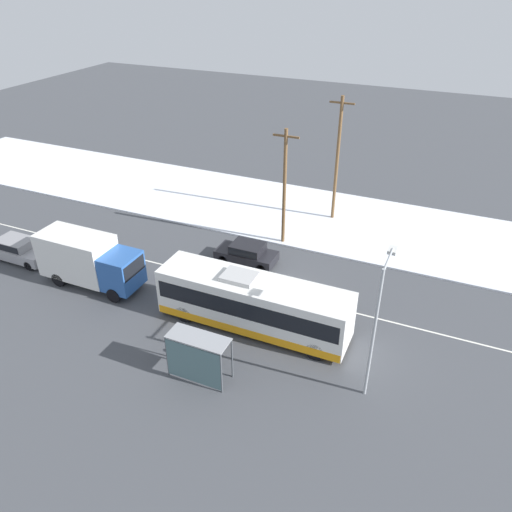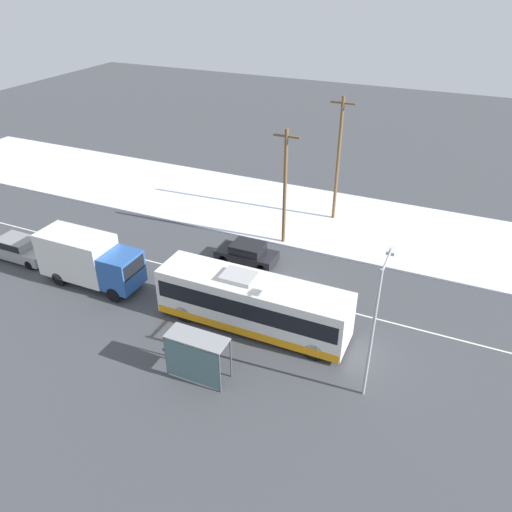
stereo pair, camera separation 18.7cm
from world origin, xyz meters
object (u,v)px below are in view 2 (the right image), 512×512
at_px(bus_shelter, 195,353).
at_px(streetlamp, 377,313).
at_px(box_truck, 88,259).
at_px(city_bus, 253,303).
at_px(sedan_car, 247,252).
at_px(parked_car_near_truck, 19,248).
at_px(utility_pole_roadside, 285,187).
at_px(pedestrian_at_stop, 212,347).
at_px(utility_pole_snowlot, 338,159).

relative_size(bus_shelter, streetlamp, 0.43).
distance_m(box_truck, streetlamp, 18.06).
height_order(bus_shelter, streetlamp, streetlamp).
bearing_deg(city_bus, sedan_car, 117.67).
bearing_deg(streetlamp, bus_shelter, -159.45).
height_order(parked_car_near_truck, utility_pole_roadside, utility_pole_roadside).
xyz_separation_m(box_truck, pedestrian_at_stop, (10.36, -3.28, -0.73)).
xyz_separation_m(city_bus, bus_shelter, (-0.79, -4.82, 0.12)).
relative_size(box_truck, utility_pole_roadside, 0.79).
distance_m(box_truck, utility_pole_snowlot, 18.89).
bearing_deg(parked_car_near_truck, utility_pole_roadside, 31.10).
bearing_deg(pedestrian_at_stop, utility_pole_roadside, 95.81).
bearing_deg(city_bus, box_truck, -178.89).
distance_m(box_truck, pedestrian_at_stop, 10.89).
height_order(sedan_car, utility_pole_snowlot, utility_pole_snowlot).
height_order(pedestrian_at_stop, bus_shelter, bus_shelter).
bearing_deg(bus_shelter, city_bus, 80.73).
height_order(sedan_car, parked_car_near_truck, parked_car_near_truck).
bearing_deg(pedestrian_at_stop, sedan_car, 104.94).
height_order(bus_shelter, utility_pole_snowlot, utility_pole_snowlot).
distance_m(pedestrian_at_stop, utility_pole_snowlot, 18.59).
distance_m(sedan_car, utility_pole_snowlot, 10.19).
bearing_deg(parked_car_near_truck, utility_pole_snowlot, 39.39).
relative_size(sedan_car, utility_pole_snowlot, 0.43).
distance_m(city_bus, utility_pole_snowlot, 15.05).
bearing_deg(pedestrian_at_stop, parked_car_near_truck, 167.70).
bearing_deg(box_truck, bus_shelter, -24.32).
bearing_deg(box_truck, utility_pole_snowlot, 53.03).
bearing_deg(pedestrian_at_stop, city_bus, 80.09).
relative_size(box_truck, streetlamp, 0.95).
distance_m(city_bus, bus_shelter, 4.88).
xyz_separation_m(parked_car_near_truck, utility_pole_roadside, (15.49, 9.34, 3.50)).
bearing_deg(city_bus, bus_shelter, -99.27).
bearing_deg(streetlamp, utility_pole_snowlot, 111.59).
distance_m(bus_shelter, streetlamp, 8.56).
bearing_deg(utility_pole_snowlot, bus_shelter, -92.99).
height_order(pedestrian_at_stop, utility_pole_roadside, utility_pole_roadside).
height_order(sedan_car, pedestrian_at_stop, pedestrian_at_stop).
distance_m(bus_shelter, utility_pole_roadside, 14.62).
relative_size(city_bus, streetlamp, 1.54).
distance_m(sedan_car, utility_pole_roadside, 5.15).
distance_m(pedestrian_at_stop, bus_shelter, 1.48).
bearing_deg(pedestrian_at_stop, box_truck, 162.44).
bearing_deg(parked_car_near_truck, streetlamp, -5.05).
bearing_deg(parked_car_near_truck, bus_shelter, -16.70).
bearing_deg(sedan_car, box_truck, 38.37).
xyz_separation_m(sedan_car, pedestrian_at_stop, (2.53, -9.48, 0.27)).
xyz_separation_m(city_bus, pedestrian_at_stop, (-0.61, -3.49, -0.51)).
bearing_deg(streetlamp, parked_car_near_truck, 174.95).
bearing_deg(utility_pole_roadside, box_truck, -132.89).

